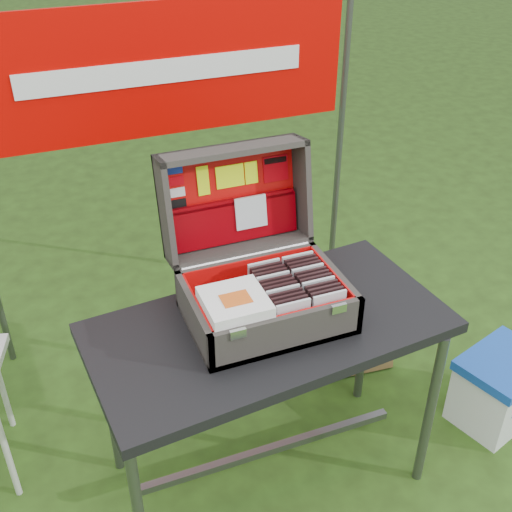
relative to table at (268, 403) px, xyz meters
name	(u,v)px	position (x,y,z in m)	size (l,w,h in m)	color
ground	(262,482)	(-0.04, -0.04, -0.37)	(80.00, 80.00, 0.00)	#253C13
table	(268,403)	(0.00, 0.00, 0.00)	(1.19, 0.60, 0.74)	black
table_top	(269,328)	(0.00, 0.00, 0.35)	(1.19, 0.60, 0.04)	black
table_leg_fl	(138,507)	(-0.54, -0.24, -0.02)	(0.04, 0.04, 0.70)	#59595B
table_leg_fr	(430,413)	(0.54, -0.24, -0.02)	(0.04, 0.04, 0.70)	#59595B
table_leg_bl	(109,402)	(-0.54, 0.24, -0.02)	(0.04, 0.04, 0.70)	#59595B
table_leg_br	(364,334)	(0.54, 0.24, -0.02)	(0.04, 0.04, 0.70)	#59595B
table_brace	(267,450)	(0.00, 0.00, -0.25)	(1.04, 0.03, 0.03)	#59595B
suitcase	(260,248)	(0.00, 0.09, 0.62)	(0.52, 0.53, 0.49)	#403B37
suitcase_base_bottom	(266,316)	(0.00, 0.03, 0.38)	(0.52, 0.37, 0.02)	#403B37
suitcase_base_wall_front	(288,334)	(0.00, -0.15, 0.44)	(0.52, 0.02, 0.14)	#403B37
suitcase_base_wall_back	(248,274)	(0.00, 0.20, 0.44)	(0.52, 0.02, 0.14)	#403B37
suitcase_base_wall_left	(194,319)	(-0.25, 0.03, 0.44)	(0.02, 0.37, 0.14)	#403B37
suitcase_base_wall_right	(334,286)	(0.25, 0.03, 0.44)	(0.02, 0.37, 0.14)	#403B37
suitcase_liner_floor	(266,313)	(0.00, 0.03, 0.40)	(0.48, 0.33, 0.01)	red
suitcase_latch_left	(238,334)	(-0.17, -0.16, 0.50)	(0.05, 0.01, 0.03)	silver
suitcase_latch_right	(339,308)	(0.17, -0.16, 0.50)	(0.05, 0.01, 0.03)	silver
suitcase_hinge	(246,256)	(0.00, 0.21, 0.51)	(0.02, 0.02, 0.47)	silver
suitcase_lid_back	(230,195)	(0.00, 0.37, 0.67)	(0.52, 0.37, 0.02)	#403B37
suitcase_lid_rim_far	(231,150)	(0.00, 0.35, 0.85)	(0.52, 0.02, 0.14)	#403B37
suitcase_lid_rim_near	(239,247)	(0.00, 0.28, 0.51)	(0.52, 0.02, 0.14)	#403B37
suitcase_lid_rim_left	(165,213)	(-0.25, 0.31, 0.68)	(0.02, 0.37, 0.14)	#403B37
suitcase_lid_rim_right	(301,188)	(0.25, 0.31, 0.68)	(0.02, 0.37, 0.14)	#403B37
suitcase_lid_liner	(231,196)	(0.00, 0.36, 0.67)	(0.47, 0.33, 0.01)	red
suitcase_liner_wall_front	(286,329)	(0.00, -0.14, 0.45)	(0.48, 0.01, 0.12)	red
suitcase_liner_wall_back	(249,274)	(0.00, 0.19, 0.45)	(0.48, 0.01, 0.12)	red
suitcase_liner_wall_left	(198,316)	(-0.24, 0.03, 0.45)	(0.01, 0.33, 0.12)	red
suitcase_liner_wall_right	(331,285)	(0.24, 0.03, 0.45)	(0.01, 0.33, 0.12)	red
suitcase_lid_pocket	(235,221)	(0.00, 0.32, 0.59)	(0.46, 0.15, 0.03)	#740006
suitcase_pocket_edge	(234,201)	(0.00, 0.33, 0.66)	(0.45, 0.02, 0.02)	#740006
suitcase_pocket_cd	(251,212)	(0.06, 0.31, 0.62)	(0.12, 0.12, 0.01)	silver
lid_sticker_cc_a	(175,169)	(-0.19, 0.38, 0.80)	(0.05, 0.03, 0.00)	#1933B2
lid_sticker_cc_b	(176,181)	(-0.19, 0.37, 0.76)	(0.05, 0.03, 0.00)	#BC010B
lid_sticker_cc_c	(178,192)	(-0.19, 0.36, 0.72)	(0.05, 0.03, 0.00)	white
lid_sticker_cc_d	(179,204)	(-0.19, 0.36, 0.68)	(0.05, 0.03, 0.00)	black
lid_card_neon_tall	(203,181)	(-0.10, 0.37, 0.75)	(0.04, 0.10, 0.00)	#D2F310
lid_card_neon_main	(230,176)	(0.00, 0.37, 0.75)	(0.10, 0.08, 0.00)	#D2F310
lid_card_neon_small	(251,173)	(0.08, 0.37, 0.75)	(0.05, 0.08, 0.00)	#D2F310
lid_sticker_band	(276,169)	(0.17, 0.37, 0.75)	(0.09, 0.09, 0.00)	#BC010B
lid_sticker_band_bar	(275,160)	(0.17, 0.37, 0.78)	(0.08, 0.02, 0.00)	black
cd_left_0	(293,319)	(0.03, -0.11, 0.46)	(0.11, 0.01, 0.13)	silver
cd_left_1	(290,315)	(0.03, -0.09, 0.46)	(0.11, 0.01, 0.13)	black
cd_left_2	(288,312)	(0.03, -0.07, 0.46)	(0.11, 0.01, 0.13)	black
cd_left_3	(285,308)	(0.03, -0.05, 0.46)	(0.11, 0.01, 0.13)	black
cd_left_4	(283,304)	(0.03, -0.03, 0.46)	(0.11, 0.01, 0.13)	silver
cd_left_5	(280,301)	(0.03, -0.01, 0.46)	(0.11, 0.01, 0.13)	black
cd_left_6	(278,297)	(0.03, 0.01, 0.46)	(0.11, 0.01, 0.13)	black
cd_left_7	(275,294)	(0.03, 0.03, 0.46)	(0.11, 0.01, 0.13)	black
cd_left_8	(273,291)	(0.03, 0.05, 0.46)	(0.11, 0.01, 0.13)	silver
cd_left_9	(271,287)	(0.03, 0.07, 0.46)	(0.11, 0.01, 0.13)	black
cd_left_10	(268,284)	(0.03, 0.09, 0.46)	(0.11, 0.01, 0.13)	black
cd_left_11	(266,281)	(0.03, 0.11, 0.46)	(0.11, 0.01, 0.13)	black
cd_left_12	(264,278)	(0.03, 0.13, 0.46)	(0.11, 0.01, 0.13)	silver
cd_right_0	(329,310)	(0.16, -0.11, 0.46)	(0.11, 0.01, 0.13)	silver
cd_right_1	(326,307)	(0.16, -0.09, 0.46)	(0.11, 0.01, 0.13)	black
cd_right_2	(323,303)	(0.16, -0.07, 0.46)	(0.11, 0.01, 0.13)	black
cd_right_3	(320,300)	(0.16, -0.05, 0.46)	(0.11, 0.01, 0.13)	black
cd_right_4	(318,296)	(0.16, -0.03, 0.46)	(0.11, 0.01, 0.13)	silver
cd_right_5	(315,293)	(0.16, -0.01, 0.46)	(0.11, 0.01, 0.13)	black
cd_right_6	(312,289)	(0.16, 0.01, 0.46)	(0.11, 0.01, 0.13)	black
cd_right_7	(310,286)	(0.16, 0.03, 0.46)	(0.11, 0.01, 0.13)	black
cd_right_8	(307,283)	(0.16, 0.05, 0.46)	(0.11, 0.01, 0.13)	silver
cd_right_9	(304,279)	(0.16, 0.07, 0.46)	(0.11, 0.01, 0.13)	black
cd_right_10	(302,276)	(0.16, 0.09, 0.46)	(0.11, 0.01, 0.13)	black
cd_right_11	(299,273)	(0.16, 0.11, 0.46)	(0.11, 0.01, 0.13)	black
cd_right_12	(297,270)	(0.16, 0.13, 0.46)	(0.11, 0.01, 0.13)	silver
songbook_0	(235,306)	(-0.13, -0.04, 0.51)	(0.19, 0.19, 0.01)	white
songbook_1	(235,304)	(-0.13, -0.04, 0.52)	(0.19, 0.19, 0.01)	white
songbook_2	(235,303)	(-0.13, -0.04, 0.52)	(0.19, 0.19, 0.01)	white
songbook_3	(235,302)	(-0.13, -0.04, 0.53)	(0.19, 0.19, 0.01)	white
songbook_4	(235,300)	(-0.13, -0.04, 0.53)	(0.19, 0.19, 0.01)	white
songbook_5	(235,299)	(-0.13, -0.04, 0.54)	(0.19, 0.19, 0.01)	white
songbook_6	(235,298)	(-0.13, -0.04, 0.54)	(0.19, 0.19, 0.01)	white
songbook_graphic	(236,299)	(-0.13, -0.05, 0.55)	(0.09, 0.07, 0.00)	#D85919
cooler	(499,388)	(1.02, -0.08, -0.21)	(0.36, 0.28, 0.32)	white
cooler_body	(498,392)	(1.02, -0.08, -0.23)	(0.35, 0.26, 0.28)	white
cooler_lid	(506,364)	(1.02, -0.08, -0.07)	(0.36, 0.28, 0.04)	#184CB7
chair_leg_fr	(6,450)	(-0.92, 0.25, -0.13)	(0.02, 0.02, 0.49)	silver
chair_leg_br	(1,383)	(-0.92, 0.62, -0.13)	(0.02, 0.02, 0.49)	silver
cardboard_box	(351,332)	(0.58, 0.41, -0.16)	(0.40, 0.06, 0.43)	brown
banner_post_right	(340,142)	(0.81, 1.06, 0.48)	(0.03, 0.03, 1.70)	#59595B
banner	(165,70)	(-0.04, 1.05, 0.93)	(1.60, 0.01, 0.55)	#BD0300
banner_text	(165,71)	(-0.04, 1.04, 0.93)	(1.20, 0.00, 0.10)	white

